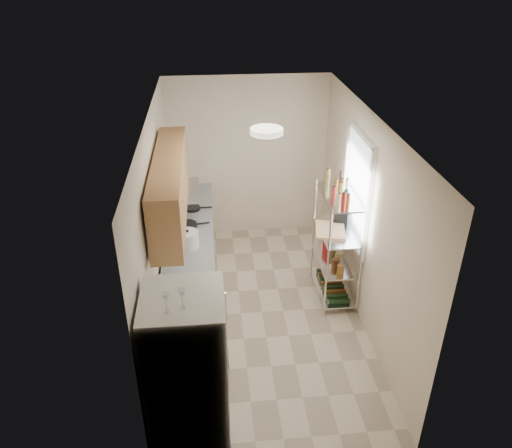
{
  "coord_description": "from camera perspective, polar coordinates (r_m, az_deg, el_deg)",
  "views": [
    {
      "loc": [
        -0.58,
        -5.16,
        4.19
      ],
      "look_at": [
        -0.06,
        0.25,
        1.19
      ],
      "focal_mm": 35.0,
      "sensor_mm": 36.0,
      "label": 1
    }
  ],
  "objects": [
    {
      "name": "refrigerator",
      "position": [
        4.71,
        -7.74,
        -16.55
      ],
      "size": [
        0.7,
        0.7,
        1.7
      ],
      "primitive_type": "cube",
      "color": "white",
      "rests_on": "ground"
    },
    {
      "name": "storage_bag",
      "position": [
        6.85,
        8.23,
        -2.66
      ],
      "size": [
        0.12,
        0.15,
        0.15
      ],
      "primitive_type": "cube",
      "rotation": [
        0.0,
        0.0,
        0.23
      ],
      "color": "maroon",
      "rests_on": "bakers_rack"
    },
    {
      "name": "rice_cooker",
      "position": [
        6.29,
        -7.77,
        -1.76
      ],
      "size": [
        0.27,
        0.27,
        0.22
      ],
      "primitive_type": "cylinder",
      "color": "silver",
      "rests_on": "counter_run"
    },
    {
      "name": "bakers_rack",
      "position": [
        6.46,
        9.37,
        -0.01
      ],
      "size": [
        0.45,
        0.9,
        1.73
      ],
      "color": "silver",
      "rests_on": "ground"
    },
    {
      "name": "cutting_board",
      "position": [
        6.47,
        8.47,
        -0.67
      ],
      "size": [
        0.45,
        0.54,
        0.03
      ],
      "primitive_type": "cube",
      "rotation": [
        0.0,
        0.0,
        -0.18
      ],
      "color": "tan",
      "rests_on": "bakers_rack"
    },
    {
      "name": "counter_run",
      "position": [
        6.73,
        -7.52,
        -5.08
      ],
      "size": [
        0.63,
        3.51,
        0.9
      ],
      "color": "#A47646",
      "rests_on": "ground"
    },
    {
      "name": "wine_glass_b",
      "position": [
        3.97,
        -10.26,
        -8.83
      ],
      "size": [
        0.06,
        0.06,
        0.18
      ],
      "primitive_type": null,
      "color": "silver",
      "rests_on": "refrigerator"
    },
    {
      "name": "wine_glass_a",
      "position": [
        4.0,
        -8.46,
        -8.41
      ],
      "size": [
        0.06,
        0.06,
        0.18
      ],
      "primitive_type": null,
      "color": "silver",
      "rests_on": "refrigerator"
    },
    {
      "name": "upper_cabinets",
      "position": [
        5.79,
        -9.78,
        4.2
      ],
      "size": [
        0.33,
        2.2,
        0.72
      ],
      "primitive_type": "cube",
      "color": "#A47646",
      "rests_on": "room"
    },
    {
      "name": "frying_pan_large",
      "position": [
        6.79,
        -7.9,
        -0.14
      ],
      "size": [
        0.32,
        0.32,
        0.05
      ],
      "primitive_type": "cylinder",
      "rotation": [
        0.0,
        0.0,
        0.16
      ],
      "color": "black",
      "rests_on": "counter_run"
    },
    {
      "name": "window",
      "position": [
        6.37,
        11.49,
        3.8
      ],
      "size": [
        0.06,
        1.0,
        1.46
      ],
      "primitive_type": "cube",
      "color": "white",
      "rests_on": "room"
    },
    {
      "name": "frying_pan_small",
      "position": [
        7.23,
        -7.26,
        1.81
      ],
      "size": [
        0.22,
        0.22,
        0.05
      ],
      "primitive_type": "cylinder",
      "rotation": [
        0.0,
        0.0,
        0.01
      ],
      "color": "black",
      "rests_on": "counter_run"
    },
    {
      "name": "room",
      "position": [
        5.94,
        0.77,
        -0.21
      ],
      "size": [
        2.52,
        4.42,
        2.62
      ],
      "color": "beige",
      "rests_on": "ground"
    },
    {
      "name": "espresso_machine",
      "position": [
        6.68,
        9.75,
        1.53
      ],
      "size": [
        0.25,
        0.31,
        0.31
      ],
      "primitive_type": "cube",
      "rotation": [
        0.0,
        0.0,
        -0.3
      ],
      "color": "black",
      "rests_on": "bakers_rack"
    },
    {
      "name": "ceiling_dome",
      "position": [
        5.15,
        1.23,
        10.58
      ],
      "size": [
        0.34,
        0.34,
        0.05
      ],
      "primitive_type": "cylinder",
      "color": "white",
      "rests_on": "room"
    },
    {
      "name": "range_hood",
      "position": [
        6.68,
        -8.65,
        3.8
      ],
      "size": [
        0.5,
        0.6,
        0.12
      ],
      "primitive_type": "cube",
      "color": "#B7BABC",
      "rests_on": "room"
    }
  ]
}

